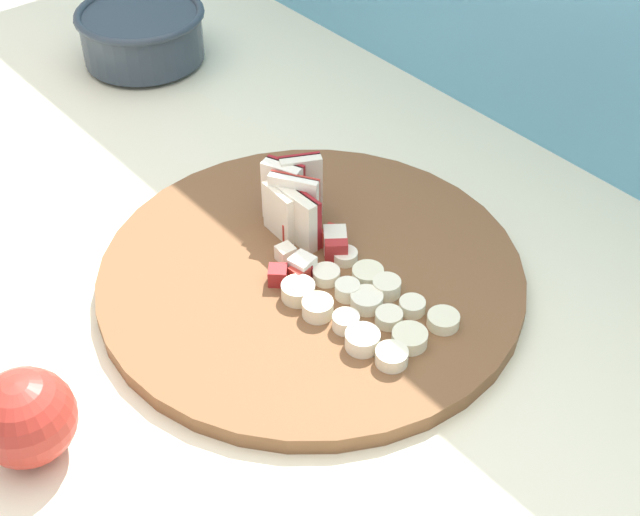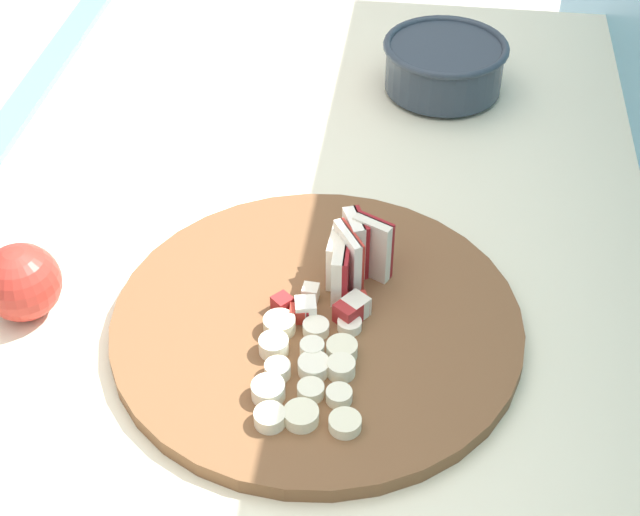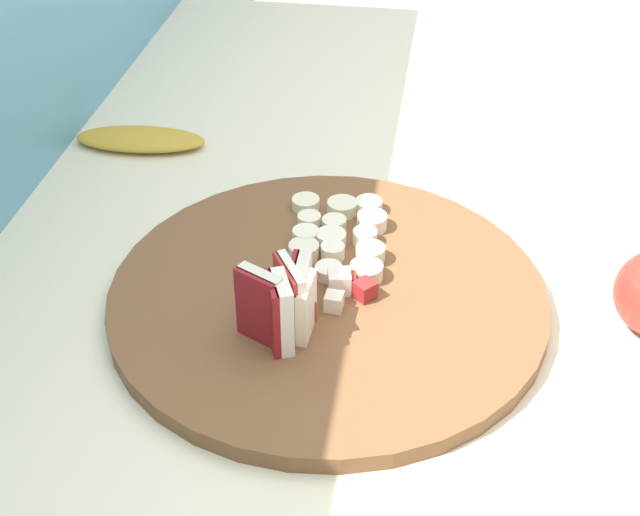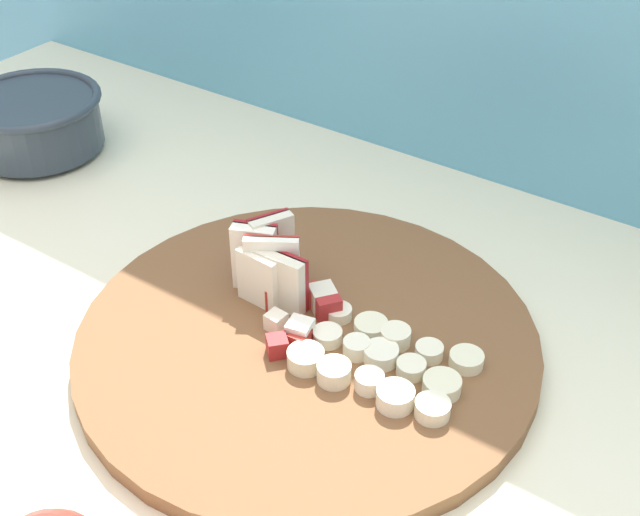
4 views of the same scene
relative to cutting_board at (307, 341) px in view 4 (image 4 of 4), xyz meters
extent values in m
cube|color=#5BA3C1|center=(0.01, 0.36, -0.19)|extent=(2.40, 0.04, 1.48)
cylinder|color=brown|center=(0.00, 0.00, 0.00)|extent=(0.39, 0.39, 0.02)
cube|color=maroon|center=(-0.04, 0.02, 0.03)|extent=(0.05, 0.01, 0.05)
cube|color=beige|center=(-0.04, 0.02, 0.03)|extent=(0.05, 0.01, 0.05)
cube|color=maroon|center=(-0.06, 0.01, 0.03)|extent=(0.04, 0.01, 0.05)
cube|color=#EFE5CC|center=(-0.06, 0.01, 0.03)|extent=(0.04, 0.01, 0.05)
cube|color=maroon|center=(-0.08, 0.03, 0.04)|extent=(0.04, 0.02, 0.06)
cube|color=white|center=(-0.07, 0.03, 0.04)|extent=(0.04, 0.03, 0.06)
cube|color=#B22D23|center=(-0.05, 0.03, 0.04)|extent=(0.04, 0.03, 0.06)
cube|color=white|center=(-0.05, 0.02, 0.04)|extent=(0.04, 0.03, 0.06)
cube|color=maroon|center=(-0.07, 0.05, 0.04)|extent=(0.02, 0.04, 0.07)
cube|color=beige|center=(-0.07, 0.04, 0.04)|extent=(0.03, 0.04, 0.07)
cube|color=#A32323|center=(0.00, 0.03, 0.02)|extent=(0.03, 0.03, 0.02)
cube|color=beige|center=(-0.01, 0.04, 0.02)|extent=(0.03, 0.03, 0.02)
cube|color=maroon|center=(0.00, -0.01, 0.02)|extent=(0.02, 0.02, 0.01)
cube|color=#B22D23|center=(-0.05, 0.02, 0.02)|extent=(0.03, 0.03, 0.02)
cube|color=white|center=(0.00, -0.01, 0.02)|extent=(0.02, 0.02, 0.02)
cube|color=#A32323|center=(-0.01, -0.03, 0.02)|extent=(0.02, 0.02, 0.02)
cube|color=#EFE5CC|center=(-0.03, -0.01, 0.02)|extent=(0.02, 0.02, 0.02)
cube|color=#B22D23|center=(-0.01, 0.04, 0.02)|extent=(0.02, 0.02, 0.02)
cube|color=#B22D23|center=(0.00, -0.02, 0.02)|extent=(0.02, 0.02, 0.01)
cylinder|color=beige|center=(0.02, -0.03, 0.02)|extent=(0.03, 0.03, 0.01)
cylinder|color=#F4EAC6|center=(0.05, -0.03, 0.02)|extent=(0.03, 0.03, 0.02)
cylinder|color=white|center=(0.08, -0.02, 0.01)|extent=(0.02, 0.02, 0.01)
cylinder|color=white|center=(0.10, -0.03, 0.02)|extent=(0.03, 0.03, 0.01)
cylinder|color=#F4EAC6|center=(0.13, -0.02, 0.01)|extent=(0.03, 0.03, 0.01)
cylinder|color=white|center=(0.02, 0.00, 0.01)|extent=(0.02, 0.02, 0.01)
cylinder|color=white|center=(0.05, 0.00, 0.02)|extent=(0.02, 0.02, 0.01)
cylinder|color=white|center=(0.07, 0.01, 0.01)|extent=(0.03, 0.03, 0.01)
cylinder|color=#F4EAC6|center=(0.09, 0.01, 0.01)|extent=(0.02, 0.02, 0.01)
cylinder|color=beige|center=(0.12, 0.00, 0.01)|extent=(0.03, 0.03, 0.01)
cylinder|color=white|center=(0.02, 0.03, 0.01)|extent=(0.02, 0.02, 0.01)
cylinder|color=beige|center=(0.04, 0.03, 0.02)|extent=(0.03, 0.03, 0.01)
cylinder|color=#F4EAC6|center=(0.07, 0.03, 0.02)|extent=(0.02, 0.02, 0.01)
cylinder|color=#F4EAC6|center=(0.10, 0.03, 0.01)|extent=(0.02, 0.02, 0.01)
cylinder|color=beige|center=(0.13, 0.04, 0.01)|extent=(0.03, 0.03, 0.01)
cylinder|color=#2D3842|center=(-0.45, 0.10, -0.01)|extent=(0.08, 0.08, 0.01)
cylinder|color=#2D3842|center=(-0.45, 0.10, 0.03)|extent=(0.15, 0.15, 0.06)
torus|color=#2D3842|center=(-0.45, 0.10, 0.06)|extent=(0.16, 0.16, 0.01)
camera|label=1|loc=(0.47, -0.39, 0.55)|focal=50.81mm
camera|label=2|loc=(0.62, 0.08, 0.62)|focal=52.65mm
camera|label=3|loc=(-0.60, -0.09, 0.49)|focal=49.65mm
camera|label=4|loc=(0.30, -0.42, 0.47)|focal=46.86mm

